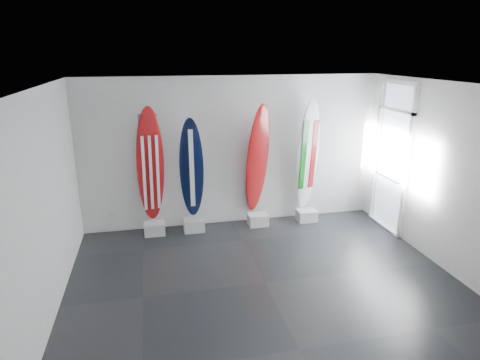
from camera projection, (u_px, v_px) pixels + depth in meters
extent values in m
plane|color=black|center=(265.00, 283.00, 6.42)|extent=(6.00, 6.00, 0.00)
plane|color=white|center=(269.00, 85.00, 5.52)|extent=(6.00, 6.00, 0.00)
plane|color=white|center=(233.00, 152.00, 8.30)|extent=(6.00, 0.00, 6.00)
plane|color=white|center=(344.00, 282.00, 3.64)|extent=(6.00, 0.00, 6.00)
plane|color=white|center=(44.00, 207.00, 5.36)|extent=(0.00, 5.00, 5.00)
plane|color=white|center=(448.00, 178.00, 6.58)|extent=(0.00, 5.00, 5.00)
cube|color=silver|center=(155.00, 229.00, 8.08)|extent=(0.40, 0.30, 0.24)
ellipsoid|color=maroon|center=(150.00, 165.00, 7.80)|extent=(0.56, 0.39, 2.28)
cube|color=silver|center=(194.00, 225.00, 8.24)|extent=(0.40, 0.30, 0.24)
ellipsoid|color=black|center=(192.00, 169.00, 7.99)|extent=(0.50, 0.41, 2.05)
cube|color=silver|center=(258.00, 220.00, 8.51)|extent=(0.40, 0.30, 0.24)
ellipsoid|color=maroon|center=(257.00, 160.00, 8.23)|extent=(0.63, 0.56, 2.27)
cube|color=silver|center=(307.00, 215.00, 8.72)|extent=(0.40, 0.30, 0.24)
ellipsoid|color=white|center=(308.00, 155.00, 8.43)|extent=(0.58, 0.39, 2.35)
cube|color=silver|center=(111.00, 215.00, 8.13)|extent=(0.09, 0.02, 0.13)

